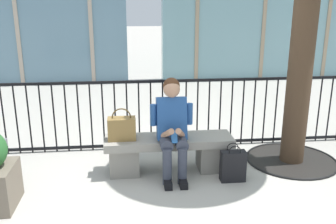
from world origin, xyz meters
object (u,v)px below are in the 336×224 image
object	(u,v)px
stone_bench	(169,151)
handbag_on_bench	(122,128)
seated_person_with_phone	(172,125)
shopping_bag	(233,166)

from	to	relation	value
stone_bench	handbag_on_bench	xyz separation A→B (m)	(-0.58, -0.01, 0.32)
seated_person_with_phone	stone_bench	bearing A→B (deg)	101.67
stone_bench	shopping_bag	xyz separation A→B (m)	(0.73, -0.37, -0.08)
seated_person_with_phone	shopping_bag	xyz separation A→B (m)	(0.70, -0.24, -0.46)
stone_bench	handbag_on_bench	bearing A→B (deg)	-179.01
seated_person_with_phone	handbag_on_bench	xyz separation A→B (m)	(-0.61, 0.12, -0.06)
handbag_on_bench	stone_bench	bearing A→B (deg)	0.99
handbag_on_bench	shopping_bag	distance (m)	1.42
seated_person_with_phone	shopping_bag	size ratio (longest dim) A/B	2.59
seated_person_with_phone	handbag_on_bench	distance (m)	0.62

